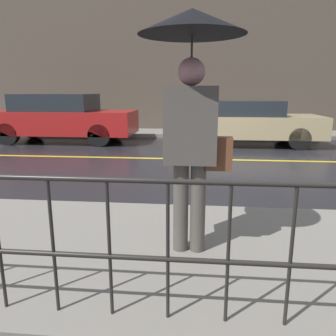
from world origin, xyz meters
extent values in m
plane|color=black|center=(0.00, 0.00, 0.00)|extent=(80.00, 80.00, 0.00)
cube|color=slate|center=(0.00, -4.97, 0.06)|extent=(28.00, 2.52, 0.13)
cube|color=slate|center=(0.00, 4.62, 0.06)|extent=(28.00, 1.82, 0.13)
cube|color=gold|center=(0.00, 0.00, 0.00)|extent=(25.20, 0.12, 0.01)
cube|color=#4C4238|center=(0.00, 5.68, 3.19)|extent=(28.00, 0.30, 6.38)
cylinder|color=black|center=(0.00, -5.98, 1.09)|extent=(12.00, 0.04, 0.04)
cylinder|color=black|center=(0.00, -5.98, 0.56)|extent=(12.00, 0.04, 0.04)
cylinder|color=black|center=(-1.16, -5.98, 0.61)|extent=(0.02, 0.02, 0.96)
cylinder|color=black|center=(-0.77, -5.98, 0.61)|extent=(0.02, 0.02, 0.96)
cylinder|color=black|center=(-0.39, -5.98, 0.61)|extent=(0.02, 0.02, 0.96)
cylinder|color=black|center=(0.00, -5.98, 0.61)|extent=(0.02, 0.02, 0.96)
cylinder|color=black|center=(0.39, -5.98, 0.61)|extent=(0.02, 0.02, 0.96)
cylinder|color=#4C4742|center=(-0.36, -4.98, 0.56)|extent=(0.14, 0.14, 0.86)
cylinder|color=#4C4742|center=(-0.20, -4.98, 0.56)|extent=(0.14, 0.14, 0.86)
cube|color=#47423D|center=(-0.28, -4.98, 1.33)|extent=(0.47, 0.28, 0.68)
sphere|color=#A57072|center=(-0.28, -4.98, 1.79)|extent=(0.24, 0.24, 0.24)
cylinder|color=#262628|center=(-0.28, -4.98, 1.71)|extent=(0.02, 0.02, 0.76)
cone|color=black|center=(-0.28, -4.98, 2.19)|extent=(0.92, 0.92, 0.21)
cube|color=brown|center=(-0.02, -4.98, 1.08)|extent=(0.24, 0.12, 0.30)
cube|color=maroon|center=(-4.65, 2.43, 0.65)|extent=(4.68, 1.79, 0.73)
cube|color=#1E2328|center=(-4.84, 2.43, 1.28)|extent=(2.43, 1.64, 0.53)
cylinder|color=black|center=(-3.20, 3.22, 0.34)|extent=(0.68, 0.22, 0.68)
cylinder|color=black|center=(-3.20, 1.65, 0.34)|extent=(0.68, 0.22, 0.68)
cylinder|color=black|center=(-6.11, 3.22, 0.34)|extent=(0.68, 0.22, 0.68)
cylinder|color=black|center=(-6.11, 1.65, 0.34)|extent=(0.68, 0.22, 0.68)
cube|color=tan|center=(1.26, 2.43, 0.59)|extent=(4.39, 1.82, 0.64)
cube|color=#1E2328|center=(1.08, 2.43, 1.14)|extent=(2.28, 1.68, 0.45)
cylinder|color=black|center=(2.62, 3.24, 0.31)|extent=(0.63, 0.22, 0.63)
cylinder|color=black|center=(2.62, 1.63, 0.31)|extent=(0.63, 0.22, 0.63)
cylinder|color=black|center=(-0.10, 3.24, 0.31)|extent=(0.63, 0.22, 0.63)
cylinder|color=black|center=(-0.10, 1.63, 0.31)|extent=(0.63, 0.22, 0.63)
camera|label=1|loc=(-0.20, -7.92, 1.63)|focal=35.00mm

